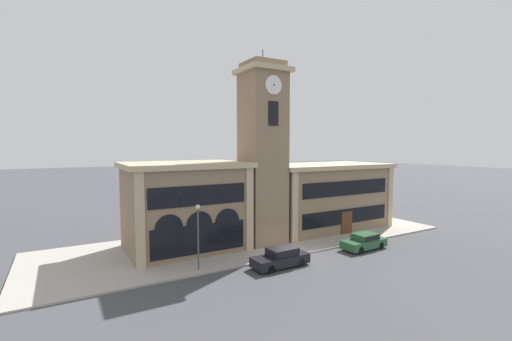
% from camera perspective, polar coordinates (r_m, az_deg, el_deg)
% --- Properties ---
extents(ground_plane, '(300.00, 300.00, 0.00)m').
position_cam_1_polar(ground_plane, '(30.55, 6.15, -14.17)').
color(ground_plane, '#424247').
extents(sidewalk_kerb, '(41.36, 12.60, 0.15)m').
position_cam_1_polar(sidewalk_kerb, '(35.58, 0.04, -11.37)').
color(sidewalk_kerb, '#A39E93').
rests_on(sidewalk_kerb, ground_plane).
extents(clock_tower, '(4.41, 4.41, 18.73)m').
position_cam_1_polar(clock_tower, '(33.22, 1.13, 2.82)').
color(clock_tower, '#897056').
rests_on(clock_tower, ground_plane).
extents(town_hall_left_wing, '(10.89, 8.11, 8.08)m').
position_cam_1_polar(town_hall_left_wing, '(32.30, -11.74, -5.78)').
color(town_hall_left_wing, '#897056').
rests_on(town_hall_left_wing, ground_plane).
extents(town_hall_right_wing, '(15.22, 8.11, 7.51)m').
position_cam_1_polar(town_hall_right_wing, '(40.69, 11.22, -4.15)').
color(town_hall_right_wing, '#897056').
rests_on(town_hall_right_wing, ground_plane).
extents(parked_car_near, '(4.74, 1.97, 1.52)m').
position_cam_1_polar(parked_car_near, '(28.02, 4.19, -14.17)').
color(parked_car_near, black).
rests_on(parked_car_near, ground_plane).
extents(parked_car_mid, '(4.48, 1.98, 1.45)m').
position_cam_1_polar(parked_car_mid, '(33.95, 17.60, -11.13)').
color(parked_car_mid, '#285633').
rests_on(parked_car_mid, ground_plane).
extents(street_lamp, '(0.36, 0.36, 5.02)m').
position_cam_1_polar(street_lamp, '(26.48, -9.64, -9.17)').
color(street_lamp, '#4C4C51').
rests_on(street_lamp, sidewalk_kerb).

